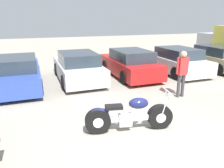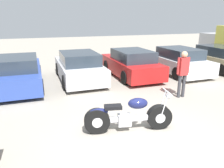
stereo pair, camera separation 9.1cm
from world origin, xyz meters
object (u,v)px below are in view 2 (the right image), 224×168
(motorcycle, at_px, (128,116))
(parked_car_champagne, at_px, (216,58))
(parked_car_white, at_px, (177,61))
(person_standing, at_px, (183,70))
(parked_car_blue, at_px, (19,73))
(parked_car_red, at_px, (131,64))
(parked_car_silver, at_px, (79,67))

(motorcycle, relative_size, parked_car_champagne, 0.55)
(parked_car_white, relative_size, person_standing, 2.44)
(motorcycle, distance_m, parked_car_blue, 5.75)
(parked_car_white, bearing_deg, parked_car_red, 176.71)
(motorcycle, height_order, parked_car_blue, parked_car_blue)
(parked_car_white, bearing_deg, parked_car_silver, 176.98)
(motorcycle, bearing_deg, parked_car_blue, 120.08)
(person_standing, bearing_deg, parked_car_champagne, 34.24)
(parked_car_silver, bearing_deg, motorcycle, -87.29)
(motorcycle, distance_m, parked_car_silver, 5.27)
(motorcycle, height_order, parked_car_white, parked_car_white)
(parked_car_champagne, bearing_deg, parked_car_red, 177.57)
(parked_car_blue, xyz_separation_m, parked_car_silver, (2.63, 0.29, 0.00))
(person_standing, bearing_deg, parked_car_red, 98.55)
(parked_car_white, height_order, person_standing, person_standing)
(parked_car_blue, relative_size, parked_car_champagne, 1.00)
(person_standing, bearing_deg, parked_car_silver, 131.36)
(parked_car_champagne, bearing_deg, parked_car_blue, 179.68)
(parked_car_blue, xyz_separation_m, parked_car_champagne, (10.52, -0.06, 0.00))
(parked_car_blue, bearing_deg, parked_car_champagne, -0.32)
(parked_car_champagne, bearing_deg, person_standing, -145.76)
(parked_car_red, bearing_deg, parked_car_champagne, -2.43)
(parked_car_red, xyz_separation_m, person_standing, (0.52, -3.45, 0.40))
(parked_car_blue, relative_size, parked_car_silver, 1.00)
(parked_car_blue, height_order, parked_car_silver, same)
(parked_car_silver, relative_size, parked_car_champagne, 1.00)
(motorcycle, bearing_deg, parked_car_silver, 92.71)
(parked_car_champagne, relative_size, person_standing, 2.44)
(motorcycle, xyz_separation_m, parked_car_red, (2.38, 5.14, 0.22))
(parked_car_champagne, bearing_deg, motorcycle, -147.26)
(parked_car_red, distance_m, person_standing, 3.51)
(parked_car_silver, relative_size, person_standing, 2.44)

